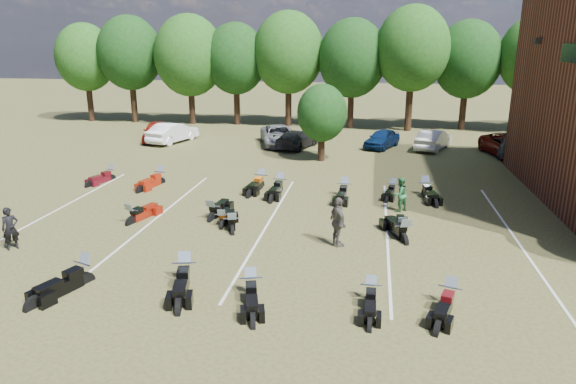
% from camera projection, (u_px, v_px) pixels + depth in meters
% --- Properties ---
extents(ground, '(160.00, 160.00, 0.00)m').
position_uv_depth(ground, '(332.00, 258.00, 18.47)').
color(ground, brown).
rests_on(ground, ground).
extents(car_0, '(2.86, 4.70, 1.49)m').
position_uv_depth(car_0, '(156.00, 131.00, 39.81)').
color(car_0, maroon).
rests_on(car_0, ground).
extents(car_1, '(2.83, 4.91, 1.53)m').
position_uv_depth(car_1, '(173.00, 132.00, 39.18)').
color(car_1, white).
rests_on(car_1, ground).
extents(car_2, '(3.81, 5.67, 1.44)m').
position_uv_depth(car_2, '(279.00, 136.00, 38.15)').
color(car_2, gray).
rests_on(car_2, ground).
extents(car_3, '(3.03, 4.79, 1.29)m').
position_uv_depth(car_3, '(297.00, 139.00, 37.13)').
color(car_3, black).
rests_on(car_3, ground).
extents(car_4, '(2.97, 4.21, 1.33)m').
position_uv_depth(car_4, '(382.00, 139.00, 37.27)').
color(car_4, '#0B2351').
rests_on(car_4, ground).
extents(car_5, '(3.00, 4.59, 1.43)m').
position_uv_depth(car_5, '(433.00, 140.00, 36.62)').
color(car_5, '#ACADA8').
rests_on(car_5, ground).
extents(car_6, '(3.58, 5.79, 1.49)m').
position_uv_depth(car_6, '(510.00, 146.00, 34.32)').
color(car_6, '#5E0605').
rests_on(car_6, ground).
extents(car_7, '(2.90, 5.40, 1.49)m').
position_uv_depth(car_7, '(513.00, 145.00, 34.52)').
color(car_7, '#3D3C42').
rests_on(car_7, ground).
extents(person_black, '(0.69, 0.70, 1.63)m').
position_uv_depth(person_black, '(10.00, 229.00, 19.04)').
color(person_black, black).
rests_on(person_black, ground).
extents(person_green, '(0.98, 0.96, 1.59)m').
position_uv_depth(person_green, '(400.00, 194.00, 23.31)').
color(person_green, '#256437').
rests_on(person_green, ground).
extents(person_grey, '(0.97, 1.21, 1.92)m').
position_uv_depth(person_grey, '(338.00, 222.00, 19.28)').
color(person_grey, '#4E4943').
rests_on(person_grey, ground).
extents(motorcycle_1, '(1.60, 2.65, 1.41)m').
position_uv_depth(motorcycle_1, '(85.00, 283.00, 16.55)').
color(motorcycle_1, black).
rests_on(motorcycle_1, ground).
extents(motorcycle_2, '(1.29, 2.37, 1.26)m').
position_uv_depth(motorcycle_2, '(251.00, 296.00, 15.70)').
color(motorcycle_2, black).
rests_on(motorcycle_2, ground).
extents(motorcycle_3, '(1.41, 2.65, 1.41)m').
position_uv_depth(motorcycle_3, '(185.00, 282.00, 16.60)').
color(motorcycle_3, black).
rests_on(motorcycle_3, ground).
extents(motorcycle_4, '(0.66, 2.05, 1.14)m').
position_uv_depth(motorcycle_4, '(370.00, 302.00, 15.36)').
color(motorcycle_4, black).
rests_on(motorcycle_4, ground).
extents(motorcycle_5, '(1.35, 2.33, 1.24)m').
position_uv_depth(motorcycle_5, '(449.00, 306.00, 15.13)').
color(motorcycle_5, black).
rests_on(motorcycle_5, ground).
extents(motorcycle_7, '(1.34, 2.42, 1.29)m').
position_uv_depth(motorcycle_7, '(132.00, 224.00, 21.92)').
color(motorcycle_7, maroon).
rests_on(motorcycle_7, ground).
extents(motorcycle_8, '(0.85, 2.08, 1.13)m').
position_uv_depth(motorcycle_8, '(222.00, 227.00, 21.50)').
color(motorcycle_8, black).
rests_on(motorcycle_8, ground).
extents(motorcycle_9, '(1.39, 2.34, 1.24)m').
position_uv_depth(motorcycle_9, '(232.00, 233.00, 20.88)').
color(motorcycle_9, black).
rests_on(motorcycle_9, ground).
extents(motorcycle_10, '(1.02, 2.44, 1.32)m').
position_uv_depth(motorcycle_10, '(212.00, 220.00, 22.35)').
color(motorcycle_10, black).
rests_on(motorcycle_10, ground).
extents(motorcycle_12, '(0.69, 2.12, 1.18)m').
position_uv_depth(motorcycle_12, '(401.00, 237.00, 20.47)').
color(motorcycle_12, black).
rests_on(motorcycle_12, ground).
extents(motorcycle_13, '(1.57, 2.58, 1.37)m').
position_uv_depth(motorcycle_13, '(404.00, 242.00, 19.91)').
color(motorcycle_13, black).
rests_on(motorcycle_13, ground).
extents(motorcycle_14, '(1.30, 2.28, 1.21)m').
position_uv_depth(motorcycle_14, '(111.00, 180.00, 28.81)').
color(motorcycle_14, '#490A13').
rests_on(motorcycle_14, ground).
extents(motorcycle_15, '(1.29, 2.53, 1.35)m').
position_uv_depth(motorcycle_15, '(161.00, 184.00, 28.04)').
color(motorcycle_15, maroon).
rests_on(motorcycle_15, ground).
extents(motorcycle_16, '(0.92, 2.53, 1.39)m').
position_uv_depth(motorcycle_16, '(280.00, 192.00, 26.56)').
color(motorcycle_16, black).
rests_on(motorcycle_16, ground).
extents(motorcycle_17, '(1.07, 2.56, 1.39)m').
position_uv_depth(motorcycle_17, '(261.00, 187.00, 27.34)').
color(motorcycle_17, black).
rests_on(motorcycle_17, ground).
extents(motorcycle_18, '(0.91, 2.48, 1.36)m').
position_uv_depth(motorcycle_18, '(344.00, 196.00, 25.74)').
color(motorcycle_18, black).
rests_on(motorcycle_18, ground).
extents(motorcycle_19, '(1.04, 2.10, 1.12)m').
position_uv_depth(motorcycle_19, '(392.00, 194.00, 26.14)').
color(motorcycle_19, black).
rests_on(motorcycle_19, ground).
extents(motorcycle_20, '(1.23, 2.57, 1.38)m').
position_uv_depth(motorcycle_20, '(425.00, 195.00, 25.91)').
color(motorcycle_20, black).
rests_on(motorcycle_20, ground).
extents(tree_line, '(56.00, 6.00, 9.79)m').
position_uv_depth(tree_line, '(350.00, 55.00, 44.26)').
color(tree_line, black).
rests_on(tree_line, ground).
extents(young_tree_midfield, '(3.20, 3.20, 4.70)m').
position_uv_depth(young_tree_midfield, '(322.00, 113.00, 32.56)').
color(young_tree_midfield, black).
rests_on(young_tree_midfield, ground).
extents(parking_lines, '(20.10, 14.00, 0.01)m').
position_uv_depth(parking_lines, '(267.00, 225.00, 21.77)').
color(parking_lines, silver).
rests_on(parking_lines, ground).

